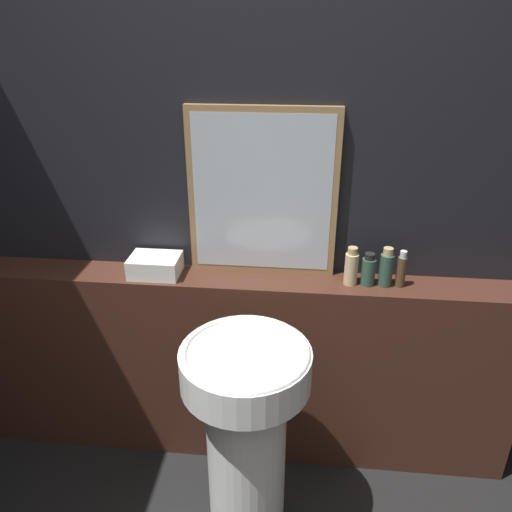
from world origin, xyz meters
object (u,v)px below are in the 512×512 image
object	(u,v)px
pedestal_sink	(246,432)
towel_stack	(155,265)
lotion_bottle	(386,268)
shampoo_bottle	(351,267)
mirror	(262,194)
conditioner_bottle	(368,270)
body_wash_bottle	(401,270)

from	to	relation	value
pedestal_sink	towel_stack	distance (m)	0.76
towel_stack	lotion_bottle	world-z (taller)	lotion_bottle
towel_stack	shampoo_bottle	xyz separation A→B (m)	(0.80, 0.00, 0.03)
pedestal_sink	lotion_bottle	xyz separation A→B (m)	(0.51, 0.45, 0.47)
mirror	towel_stack	distance (m)	0.54
mirror	conditioner_bottle	distance (m)	0.52
mirror	lotion_bottle	xyz separation A→B (m)	(0.50, -0.08, -0.27)
body_wash_bottle	mirror	bearing A→B (deg)	172.19
conditioner_bottle	mirror	bearing A→B (deg)	169.93
pedestal_sink	conditioner_bottle	size ratio (longest dim) A/B	6.52
body_wash_bottle	shampoo_bottle	bearing A→B (deg)	180.00
conditioner_bottle	pedestal_sink	bearing A→B (deg)	-134.68
shampoo_bottle	conditioner_bottle	bearing A→B (deg)	0.00
pedestal_sink	shampoo_bottle	xyz separation A→B (m)	(0.37, 0.45, 0.47)
shampoo_bottle	body_wash_bottle	distance (m)	0.20
pedestal_sink	body_wash_bottle	distance (m)	0.86
lotion_bottle	body_wash_bottle	world-z (taller)	lotion_bottle
lotion_bottle	body_wash_bottle	distance (m)	0.06
towel_stack	shampoo_bottle	distance (m)	0.80
conditioner_bottle	lotion_bottle	xyz separation A→B (m)	(0.07, 0.00, 0.01)
towel_stack	pedestal_sink	bearing A→B (deg)	-45.87
mirror	body_wash_bottle	bearing A→B (deg)	-7.81
lotion_bottle	mirror	bearing A→B (deg)	171.28
shampoo_bottle	body_wash_bottle	bearing A→B (deg)	0.00
mirror	lotion_bottle	world-z (taller)	mirror
shampoo_bottle	conditioner_bottle	size ratio (longest dim) A/B	1.17
mirror	shampoo_bottle	bearing A→B (deg)	-11.91
conditioner_bottle	body_wash_bottle	size ratio (longest dim) A/B	0.89
conditioner_bottle	lotion_bottle	size ratio (longest dim) A/B	0.84
pedestal_sink	body_wash_bottle	size ratio (longest dim) A/B	5.80
mirror	body_wash_bottle	world-z (taller)	mirror
mirror	body_wash_bottle	distance (m)	0.63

